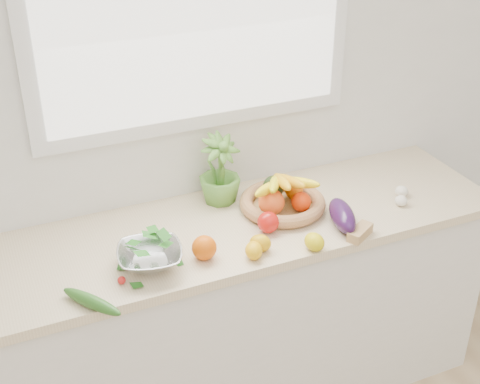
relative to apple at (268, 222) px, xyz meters
name	(u,v)px	position (x,y,z in m)	size (l,w,h in m)	color
back_wall	(196,91)	(-0.13, 0.40, 0.41)	(4.50, 0.02, 2.70)	white
counter_cabinet	(227,319)	(-0.13, 0.10, -0.51)	(2.20, 0.58, 0.86)	silver
countertop	(226,230)	(-0.13, 0.10, -0.06)	(2.24, 0.62, 0.04)	beige
orange_loose	(204,248)	(-0.29, -0.07, 0.00)	(0.09, 0.09, 0.09)	#DB5506
lemon_a	(314,242)	(0.10, -0.18, -0.01)	(0.07, 0.08, 0.07)	#D9C30B
lemon_b	(254,251)	(-0.12, -0.14, -0.01)	(0.06, 0.08, 0.06)	#F2AD0D
lemon_c	(260,243)	(-0.08, -0.10, -0.01)	(0.06, 0.08, 0.06)	#D1960B
apple	(268,222)	(0.00, 0.00, 0.00)	(0.08, 0.08, 0.08)	red
ginger	(360,232)	(0.30, -0.17, -0.02)	(0.12, 0.05, 0.04)	tan
garlic_a	(402,191)	(0.63, 0.02, -0.02)	(0.05, 0.05, 0.05)	white
garlic_b	(264,220)	(0.01, 0.04, -0.02)	(0.06, 0.06, 0.05)	beige
garlic_c	(401,201)	(0.58, -0.04, -0.02)	(0.05, 0.05, 0.04)	silver
eggplant	(342,216)	(0.28, -0.08, 0.00)	(0.09, 0.23, 0.09)	#2A0F39
cucumber	(92,302)	(-0.72, -0.18, -0.02)	(0.05, 0.25, 0.05)	#1C5418
radish	(122,280)	(-0.60, -0.09, -0.03)	(0.03, 0.03, 0.03)	red
potted_herb	(220,171)	(-0.08, 0.30, 0.09)	(0.17, 0.17, 0.31)	#558F34
fruit_basket	(282,198)	(0.12, 0.13, 0.01)	(0.41, 0.41, 0.18)	tan
colander_with_spinach	(150,253)	(-0.48, -0.04, 0.02)	(0.27, 0.27, 0.12)	white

